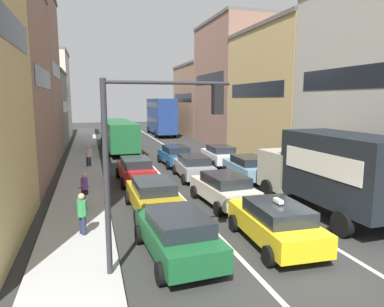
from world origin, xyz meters
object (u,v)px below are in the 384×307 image
Objects in this scene: sedan_left_lane_front at (177,234)px; bus_far_queue_secondary at (161,115)px; hatchback_centre_lane_third at (193,166)px; cyclist_on_sidewalk at (85,192)px; sedan_left_lane_third at (135,169)px; pedestrian_near_kerb at (88,155)px; bus_mid_queue_primary at (118,133)px; sedan_right_lane_behind_truck at (248,167)px; traffic_light_pole at (152,141)px; wagon_right_lane_far at (220,155)px; pedestrian_mid_sidewalk at (82,213)px; sedan_centre_lane_second at (224,188)px; coupe_centre_lane_fourth at (175,155)px; removalist_box_truck at (329,170)px; taxi_centre_lane_front at (275,222)px; wagon_left_lane_second at (153,195)px.

sedan_left_lane_front is 0.42× the size of bus_far_queue_secondary.
cyclist_on_sidewalk is at bearing 129.28° from hatchback_centre_lane_third.
pedestrian_near_kerb is (-2.72, 5.35, 0.15)m from sedan_left_lane_third.
sedan_right_lane_behind_truck is at bearing -157.50° from bus_mid_queue_primary.
traffic_light_pole reaches higher than wagon_right_lane_far.
pedestrian_mid_sidewalk is at bearing 142.72° from wagon_right_lane_far.
sedan_left_lane_front is 1.01× the size of wagon_right_lane_far.
sedan_centre_lane_second is 2.66× the size of pedestrian_near_kerb.
coupe_centre_lane_fourth is 0.41× the size of bus_far_queue_secondary.
pedestrian_near_kerb is (-9.50, 6.68, 0.15)m from sedan_right_lane_behind_truck.
sedan_right_lane_behind_truck is at bearing -131.31° from pedestrian_near_kerb.
bus_far_queue_secondary is at bearing 78.40° from traffic_light_pole.
sedan_left_lane_third is at bearing 43.68° from pedestrian_mid_sidewalk.
traffic_light_pole is 1.26× the size of wagon_right_lane_far.
bus_far_queue_secondary is 6.10× the size of cyclist_on_sidewalk.
wagon_right_lane_far is (3.27, 3.92, 0.00)m from hatchback_centre_lane_third.
hatchback_centre_lane_third is (-3.63, 8.22, -1.18)m from removalist_box_truck.
bus_mid_queue_primary is (-3.36, 23.87, 0.96)m from taxi_centre_lane_front.
bus_mid_queue_primary reaches higher than sedan_left_lane_front.
sedan_left_lane_front is 2.55× the size of cyclist_on_sidewalk.
pedestrian_mid_sidewalk is at bearing 125.15° from wagon_left_lane_second.
removalist_box_truck is 11.09m from sedan_left_lane_third.
sedan_left_lane_front is at bearing 106.00° from removalist_box_truck.
pedestrian_mid_sidewalk is at bearing 169.86° from bus_mid_queue_primary.
wagon_left_lane_second is 11.18m from coupe_centre_lane_fourth.
pedestrian_mid_sidewalk is at bearing 45.45° from sedan_left_lane_front.
sedan_right_lane_behind_truck and wagon_right_lane_far have the same top height.
sedan_right_lane_behind_truck is at bearing 2.06° from removalist_box_truck.
traffic_light_pole reaches higher than hatchback_centre_lane_third.
sedan_centre_lane_second is 1.02× the size of wagon_left_lane_second.
taxi_centre_lane_front is 1.01× the size of coupe_centre_lane_fourth.
taxi_centre_lane_front is 38.11m from bus_far_queue_secondary.
pedestrian_near_kerb is at bearing 62.58° from pedestrian_mid_sidewalk.
sedan_left_lane_front and sedan_left_lane_third have the same top height.
traffic_light_pole is 16.83m from coupe_centre_lane_fourth.
sedan_centre_lane_second is at bearing -6.14° from pedestrian_mid_sidewalk.
traffic_light_pole is at bearing 144.59° from sedan_right_lane_behind_truck.
sedan_right_lane_behind_truck is 28.68m from bus_far_queue_secondary.
taxi_centre_lane_front is 2.52× the size of cyclist_on_sidewalk.
traffic_light_pole is at bearing 169.10° from wagon_left_lane_second.
removalist_box_truck is at bearing 20.29° from traffic_light_pole.
sedan_centre_lane_second is 5.56m from sedan_right_lane_behind_truck.
sedan_centre_lane_second is (4.34, 5.56, -3.02)m from traffic_light_pole.
cyclist_on_sidewalk is at bearing 69.70° from removalist_box_truck.
traffic_light_pole is 1.25× the size of sedan_centre_lane_second.
pedestrian_near_kerb is (-2.69, 15.99, 0.15)m from sedan_left_lane_front.
traffic_light_pole is 1.26× the size of hatchback_centre_lane_third.
traffic_light_pole reaches higher than wagon_left_lane_second.
removalist_box_truck reaches higher than cyclist_on_sidewalk.
sedan_left_lane_third is 0.99× the size of wagon_right_lane_far.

